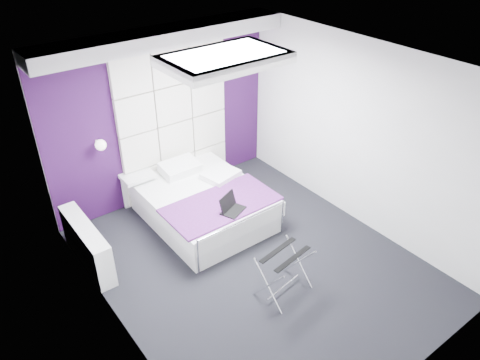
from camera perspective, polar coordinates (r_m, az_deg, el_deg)
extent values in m
plane|color=black|center=(6.16, 1.84, -10.11)|extent=(4.40, 4.40, 0.00)
plane|color=white|center=(4.83, 2.37, 13.50)|extent=(4.40, 4.40, 0.00)
plane|color=silver|center=(7.02, -9.41, 7.76)|extent=(3.60, 0.00, 3.60)
plane|color=silver|center=(4.65, -15.56, -6.83)|extent=(0.00, 4.40, 4.40)
plane|color=silver|center=(6.53, 14.49, 5.25)|extent=(0.00, 4.40, 4.40)
cube|color=#2E0D3A|center=(7.01, -9.37, 7.73)|extent=(3.58, 0.02, 2.58)
cube|color=white|center=(6.41, -9.24, 16.87)|extent=(3.58, 0.50, 0.20)
sphere|color=white|center=(6.57, -16.76, 4.24)|extent=(0.15, 0.15, 0.15)
cube|color=white|center=(6.28, -18.14, -7.51)|extent=(0.22, 1.20, 0.60)
cube|color=white|center=(6.84, -4.41, -3.86)|extent=(1.44, 1.80, 0.27)
cube|color=white|center=(6.70, -4.50, -2.13)|extent=(1.48, 1.84, 0.23)
cube|color=#4E1653|center=(6.32, -2.32, -2.98)|extent=(1.54, 0.81, 0.03)
cube|color=white|center=(6.99, -12.41, 0.49)|extent=(0.46, 0.36, 0.05)
cube|color=black|center=(5.43, 5.53, -9.01)|extent=(0.59, 0.44, 0.01)
cube|color=black|center=(6.16, -0.83, -3.76)|extent=(0.33, 0.23, 0.02)
cube|color=black|center=(6.17, -1.46, -2.38)|extent=(0.33, 0.01, 0.22)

